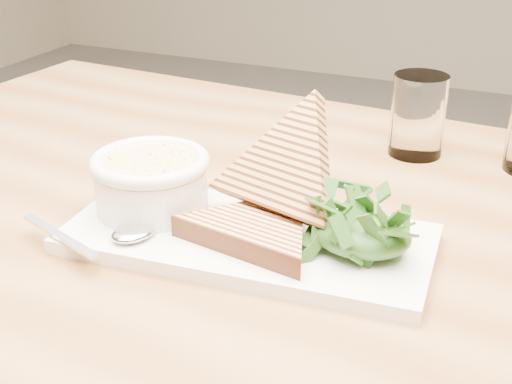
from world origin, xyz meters
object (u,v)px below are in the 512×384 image
at_px(table_top, 264,244).
at_px(platter, 248,239).
at_px(glass_near, 418,115).
at_px(soup_bowl, 152,188).

height_order(table_top, platter, platter).
height_order(platter, glass_near, glass_near).
xyz_separation_m(soup_bowl, glass_near, (0.21, 0.30, 0.01)).
relative_size(table_top, soup_bowl, 11.03).
bearing_deg(glass_near, platter, -107.50).
bearing_deg(soup_bowl, table_top, 16.93).
bearing_deg(platter, soup_bowl, 175.89).
relative_size(soup_bowl, glass_near, 1.11).
bearing_deg(table_top, glass_near, 69.80).
height_order(table_top, glass_near, glass_near).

